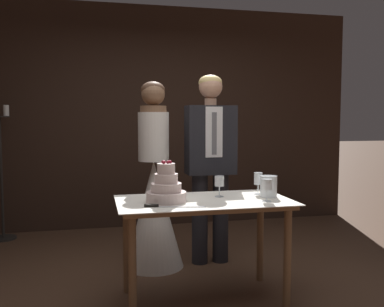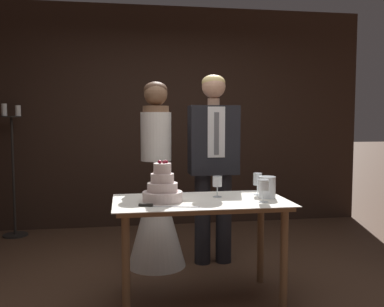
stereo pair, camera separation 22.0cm
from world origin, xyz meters
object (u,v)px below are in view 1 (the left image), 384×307
Objects in this scene: hurricane_candle at (269,187)px; candle_stand at (1,177)px; wine_glass_middle at (267,186)px; groom at (210,156)px; wine_glass_far at (219,182)px; cake_knife at (163,206)px; bride at (154,199)px; wine_glass_near at (258,179)px; cake_table at (204,213)px; tiered_cake at (166,189)px.

hurricane_candle is 0.11× the size of candle_stand.
wine_glass_middle is 0.99m from groom.
wine_glass_middle reaches higher than wine_glass_far.
bride is (0.07, 0.99, -0.14)m from cake_knife.
groom is 1.15× the size of candle_stand.
hurricane_candle reaches higher than wine_glass_far.
candle_stand is at bearing 139.86° from wine_glass_near.
cake_knife is 2.52× the size of wine_glass_middle.
cake_table is 0.84× the size of candle_stand.
wine_glass_middle is 0.10× the size of bride.
tiered_cake is 2.60m from candle_stand.
candle_stand reaches higher than wine_glass_near.
cake_table is 4.28× the size of tiered_cake.
cake_knife is 0.89m from wine_glass_near.
tiered_cake is 0.73× the size of cake_knife.
wine_glass_far is at bearing 43.49° from cake_knife.
cake_knife is 2.54× the size of hurricane_candle.
bride reaches higher than cake_knife.
candle_stand is (-1.83, 2.08, 0.05)m from cake_table.
candle_stand is at bearing 126.41° from tiered_cake.
wine_glass_far reaches higher than cake_table.
cake_knife is (-0.34, -0.19, 0.11)m from cake_table.
candle_stand is (-1.56, 1.28, 0.08)m from bride.
bride is 0.66m from groom.
wine_glass_middle is at bearing -53.93° from bride.
groom is (0.27, 0.80, 0.36)m from cake_table.
cake_table is 0.92m from groom.
groom is at bearing 107.57° from hurricane_candle.
candle_stand is (-1.54, 2.09, -0.15)m from tiered_cake.
tiered_cake is 1.86× the size of wine_glass_far.
cake_table is 0.73× the size of groom.
tiered_cake is 0.74m from wine_glass_middle.
hurricane_candle is (0.09, 0.17, -0.04)m from wine_glass_middle.
tiered_cake reaches higher than wine_glass_middle.
wine_glass_near is at bearing -40.14° from candle_stand.
cake_table is at bearing -48.69° from candle_stand.
wine_glass_far is (0.44, 0.11, 0.02)m from tiered_cake.
wine_glass_middle is at bearing -12.02° from tiered_cake.
wine_glass_near is (0.82, 0.32, 0.12)m from cake_knife.
groom is (0.12, 0.70, 0.14)m from wine_glass_far.
hurricane_candle is (0.81, 0.02, -0.02)m from tiered_cake.
wine_glass_far is 0.99× the size of hurricane_candle.
wine_glass_far is 2.80m from candle_stand.
wine_glass_middle is 1.01× the size of wine_glass_far.
bride is (-0.42, 0.70, -0.25)m from wine_glass_far.
candle_stand reaches higher than cake_knife.
tiered_cake is 1.83× the size of wine_glass_middle.
cake_knife is at bearing -177.76° from wine_glass_middle.
bride is (0.02, 0.81, -0.23)m from tiered_cake.
wine_glass_middle is at bearing -20.60° from cake_table.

